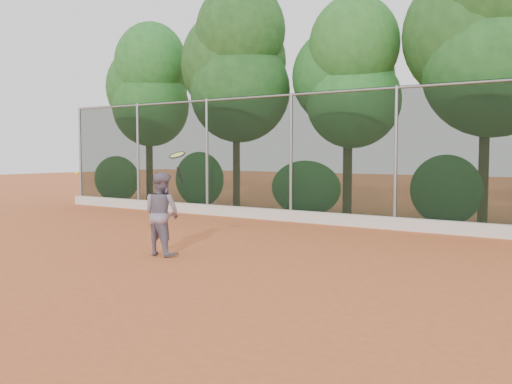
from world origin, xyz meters
The scene contains 7 objects.
ground centered at (0.00, 0.00, 0.00)m, with size 80.00×80.00×0.00m, color #CB6030.
concrete_curb centered at (0.00, 6.82, 0.15)m, with size 24.00×0.20×0.30m, color silver.
tennis_player centered at (-2.15, 1.07, 0.76)m, with size 0.74×0.58×1.52m, color slate.
chainlink_fence centered at (0.00, 7.00, 1.86)m, with size 24.09×0.09×3.50m.
foliage_backdrop centered at (-0.55, 8.98, 4.40)m, with size 23.70×3.63×7.55m.
tennis_racket centered at (-1.69, 1.01, 1.79)m, with size 0.30×0.29×0.56m.
tennis_ball_in_flight centered at (-4.31, 0.89, 1.46)m, with size 0.07×0.07×0.07m.
Camera 1 is at (5.18, -6.44, 1.88)m, focal length 40.00 mm.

